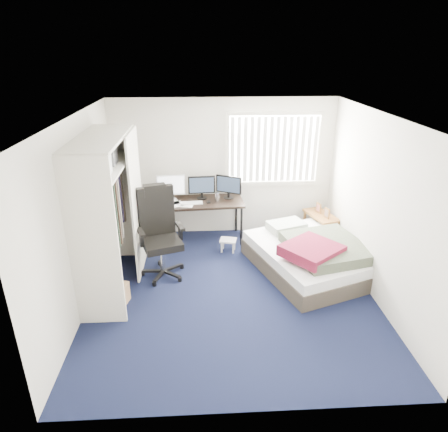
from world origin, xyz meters
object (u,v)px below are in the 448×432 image
office_chair (160,241)px  bed (310,255)px  desk (200,199)px  nightstand (321,218)px

office_chair → bed: bearing=-2.3°
desk → nightstand: 2.23m
desk → office_chair: office_chair is taller
nightstand → bed: 1.21m
desk → bed: size_ratio=0.70×
bed → nightstand: bearing=66.8°
office_chair → bed: 2.34m
nightstand → bed: (-0.47, -1.11, -0.16)m
desk → nightstand: (2.19, -0.14, -0.36)m
nightstand → bed: bearing=-113.2°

